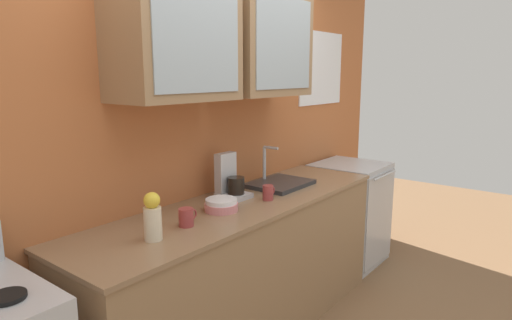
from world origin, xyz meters
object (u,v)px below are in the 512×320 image
cup_near_bowls (186,217)px  coffee_maker (230,181)px  cup_near_sink (268,192)px  bowl_stack (221,205)px  sink_faucet (279,183)px  dishwasher (349,213)px  vase (153,217)px

cup_near_bowls → coffee_maker: coffee_maker is taller
cup_near_sink → cup_near_bowls: same height
bowl_stack → coffee_maker: (0.26, 0.15, 0.07)m
cup_near_sink → coffee_maker: bearing=112.3°
sink_faucet → dishwasher: 1.14m
sink_faucet → cup_near_bowls: bearing=-174.1°
vase → cup_near_sink: (0.90, -0.03, -0.07)m
bowl_stack → cup_near_bowls: (-0.31, -0.04, 0.01)m
cup_near_bowls → dishwasher: 2.11m
bowl_stack → sink_faucet: bearing=5.6°
coffee_maker → vase: bearing=-165.5°
cup_near_sink → coffee_maker: (-0.10, 0.24, 0.06)m
dishwasher → cup_near_bowls: bearing=-178.8°
dishwasher → coffee_maker: 1.59m
cup_near_bowls → sink_faucet: bearing=5.9°
vase → cup_near_bowls: size_ratio=2.05×
dishwasher → coffee_maker: (-1.48, 0.14, 0.57)m
cup_near_sink → dishwasher: 1.47m
bowl_stack → cup_near_sink: 0.36m
cup_near_sink → dishwasher: bearing=3.9°
cup_near_sink → cup_near_bowls: size_ratio=0.91×
dishwasher → coffee_maker: size_ratio=3.16×
cup_near_bowls → coffee_maker: bearing=18.4°
sink_faucet → cup_near_bowls: size_ratio=3.77×
bowl_stack → dishwasher: bearing=0.3°
sink_faucet → cup_near_sink: sink_faucet is taller
sink_faucet → vase: 1.26m
sink_faucet → coffee_maker: 0.46m
sink_faucet → bowl_stack: size_ratio=2.22×
cup_near_sink → cup_near_bowls: 0.67m
bowl_stack → coffee_maker: 0.31m
coffee_maker → cup_near_sink: bearing=-67.7°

